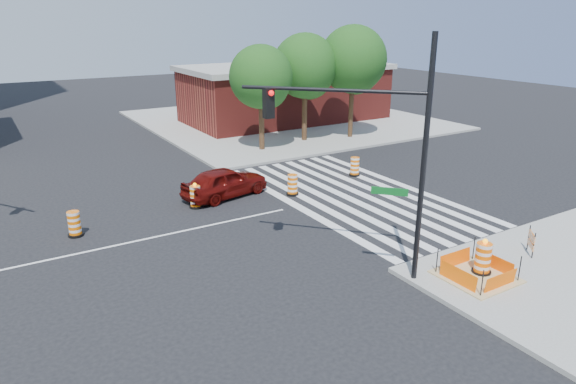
# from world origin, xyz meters

# --- Properties ---
(ground) EXTENTS (120.00, 120.00, 0.00)m
(ground) POSITION_xyz_m (0.00, 0.00, 0.00)
(ground) COLOR black
(ground) RESTS_ON ground
(sidewalk_ne) EXTENTS (22.00, 22.00, 0.15)m
(sidewalk_ne) POSITION_xyz_m (18.00, 18.00, 0.07)
(sidewalk_ne) COLOR gray
(sidewalk_ne) RESTS_ON ground
(crosswalk_east) EXTENTS (6.75, 13.50, 0.01)m
(crosswalk_east) POSITION_xyz_m (10.95, 0.00, 0.01)
(crosswalk_east) COLOR silver
(crosswalk_east) RESTS_ON ground
(lane_centerline) EXTENTS (14.00, 0.12, 0.01)m
(lane_centerline) POSITION_xyz_m (0.00, 0.00, 0.01)
(lane_centerline) COLOR silver
(lane_centerline) RESTS_ON ground
(excavation_pit) EXTENTS (2.20, 2.20, 0.90)m
(excavation_pit) POSITION_xyz_m (9.00, -9.00, 0.22)
(excavation_pit) COLOR tan
(excavation_pit) RESTS_ON ground
(brick_storefront) EXTENTS (16.50, 8.50, 4.60)m
(brick_storefront) POSITION_xyz_m (18.00, 18.00, 2.32)
(brick_storefront) COLOR maroon
(brick_storefront) RESTS_ON ground
(red_coupe) EXTENTS (4.60, 2.64, 1.47)m
(red_coupe) POSITION_xyz_m (5.55, 2.98, 0.74)
(red_coupe) COLOR #540A07
(red_coupe) RESTS_ON ground
(signal_pole_se) EXTENTS (4.08, 4.34, 7.70)m
(signal_pole_se) POSITION_xyz_m (6.15, -6.77, 4.73)
(signal_pole_se) COLOR black
(signal_pole_se) RESTS_ON ground
(pit_drum) EXTENTS (0.64, 0.64, 1.25)m
(pit_drum) POSITION_xyz_m (9.35, -8.91, 0.67)
(pit_drum) COLOR black
(pit_drum) RESTS_ON ground
(barricade) EXTENTS (0.58, 0.62, 0.95)m
(barricade) POSITION_xyz_m (12.09, -8.80, 0.68)
(barricade) COLOR #F26705
(barricade) RESTS_ON ground
(tree_north_c) EXTENTS (3.96, 3.95, 6.72)m
(tree_north_c) POSITION_xyz_m (11.39, 9.93, 4.51)
(tree_north_c) COLOR #382314
(tree_north_c) RESTS_ON ground
(tree_north_d) EXTENTS (4.31, 4.31, 7.33)m
(tree_north_d) POSITION_xyz_m (15.18, 10.74, 4.92)
(tree_north_d) COLOR #382314
(tree_north_d) RESTS_ON ground
(tree_north_e) EXTENTS (4.60, 4.60, 7.83)m
(tree_north_e) POSITION_xyz_m (18.53, 9.89, 5.26)
(tree_north_e) COLOR #382314
(tree_north_e) RESTS_ON ground
(median_drum_2) EXTENTS (0.60, 0.60, 1.02)m
(median_drum_2) POSITION_xyz_m (-1.51, 1.75, 0.48)
(median_drum_2) COLOR black
(median_drum_2) RESTS_ON ground
(median_drum_3) EXTENTS (0.60, 0.60, 1.18)m
(median_drum_3) POSITION_xyz_m (3.76, 2.30, 0.49)
(median_drum_3) COLOR black
(median_drum_3) RESTS_ON ground
(median_drum_4) EXTENTS (0.60, 0.60, 1.02)m
(median_drum_4) POSITION_xyz_m (8.46, 1.51, 0.48)
(median_drum_4) COLOR black
(median_drum_4) RESTS_ON ground
(median_drum_5) EXTENTS (0.60, 0.60, 1.02)m
(median_drum_5) POSITION_xyz_m (13.06, 2.49, 0.48)
(median_drum_5) COLOR black
(median_drum_5) RESTS_ON ground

